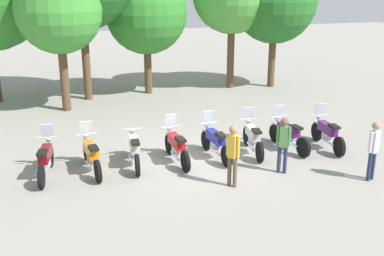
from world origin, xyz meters
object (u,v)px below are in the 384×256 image
object	(u,v)px
person_2	(233,151)
tree_5	(275,2)
person_0	(374,147)
tree_3	(146,13)
motorcycle_1	(91,155)
motorcycle_3	(176,146)
motorcycle_5	(253,137)
person_1	(283,141)
motorcycle_4	(215,142)
motorcycle_0	(45,159)
motorcycle_7	(327,133)
tree_1	(59,11)
motorcycle_6	(288,134)
motorcycle_2	(134,150)

from	to	relation	value
person_2	tree_5	size ratio (longest dim) A/B	0.27
person_0	tree_3	world-z (taller)	tree_3
motorcycle_1	motorcycle_3	size ratio (longest dim) A/B	1.00
motorcycle_3	motorcycle_5	xyz separation A→B (m)	(2.55, -0.02, 0.00)
motorcycle_1	motorcycle_5	bearing A→B (deg)	-95.99
motorcycle_1	person_1	xyz separation A→B (m)	(5.18, -1.84, 0.45)
motorcycle_4	motorcycle_0	bearing A→B (deg)	85.33
motorcycle_7	person_2	size ratio (longest dim) A/B	1.28
motorcycle_5	tree_1	bearing A→B (deg)	46.93
motorcycle_0	motorcycle_7	xyz separation A→B (m)	(8.88, -0.53, 0.00)
motorcycle_3	person_2	distance (m)	2.39
motorcycle_7	tree_3	distance (m)	10.78
motorcycle_1	person_2	xyz separation A→B (m)	(3.46, -2.22, 0.49)
motorcycle_4	tree_5	world-z (taller)	tree_5
motorcycle_6	motorcycle_5	bearing A→B (deg)	82.21
person_0	person_2	distance (m)	3.90
motorcycle_7	person_0	world-z (taller)	person_0
motorcycle_3	tree_5	size ratio (longest dim) A/B	0.34
motorcycle_1	motorcycle_7	distance (m)	7.64
person_1	person_2	bearing A→B (deg)	136.13
motorcycle_6	tree_3	world-z (taller)	tree_3
motorcycle_0	motorcycle_6	distance (m)	7.61
motorcycle_3	motorcycle_5	bearing A→B (deg)	-92.23
motorcycle_1	motorcycle_6	size ratio (longest dim) A/B	1.00
tree_5	person_0	bearing A→B (deg)	-104.71
motorcycle_5	motorcycle_7	xyz separation A→B (m)	(2.54, -0.36, 0.00)
person_2	tree_1	distance (m)	10.47
person_1	motorcycle_4	bearing A→B (deg)	71.51
tree_3	motorcycle_5	bearing A→B (deg)	-82.32
motorcycle_6	person_2	xyz separation A→B (m)	(-2.89, -2.07, 0.49)
motorcycle_2	motorcycle_6	distance (m)	5.07
motorcycle_0	motorcycle_3	distance (m)	3.80
motorcycle_6	person_2	distance (m)	3.59
motorcycle_4	tree_3	size ratio (longest dim) A/B	0.38
motorcycle_1	person_2	bearing A→B (deg)	-127.67
person_2	motorcycle_6	bearing A→B (deg)	179.37
motorcycle_2	person_2	bearing A→B (deg)	-130.09
tree_1	tree_5	size ratio (longest dim) A/B	0.92
person_0	tree_1	world-z (taller)	tree_1
motorcycle_2	motorcycle_6	xyz separation A→B (m)	(5.07, -0.22, 0.01)
tree_1	motorcycle_6	bearing A→B (deg)	-47.72
tree_3	motorcycle_3	bearing A→B (deg)	-98.13
motorcycle_2	motorcycle_4	xyz separation A→B (m)	(2.53, -0.15, 0.01)
motorcycle_2	motorcycle_5	size ratio (longest dim) A/B	1.01
motorcycle_5	person_0	size ratio (longest dim) A/B	1.29
tree_3	tree_5	bearing A→B (deg)	-5.20
motorcycle_5	tree_3	bearing A→B (deg)	18.07
tree_5	person_2	bearing A→B (deg)	-122.55
motorcycle_7	person_1	bearing A→B (deg)	126.30
person_1	motorcycle_1	bearing A→B (deg)	104.00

